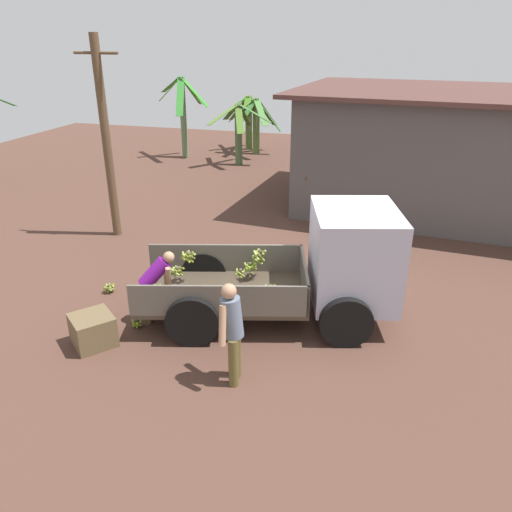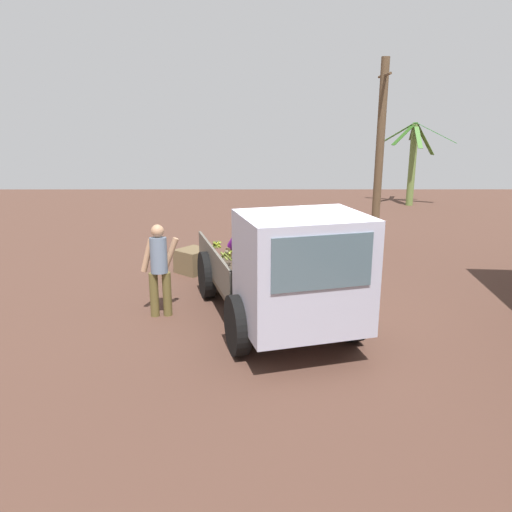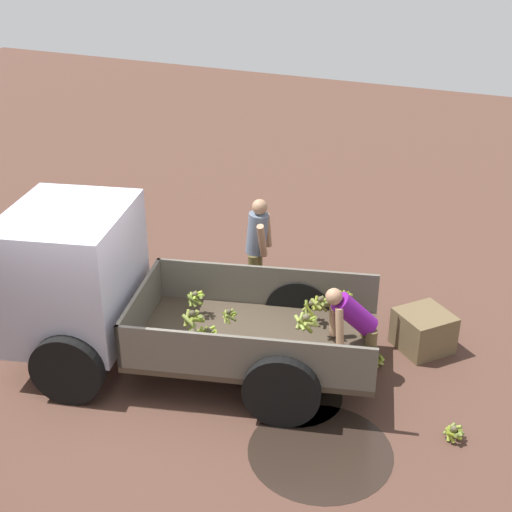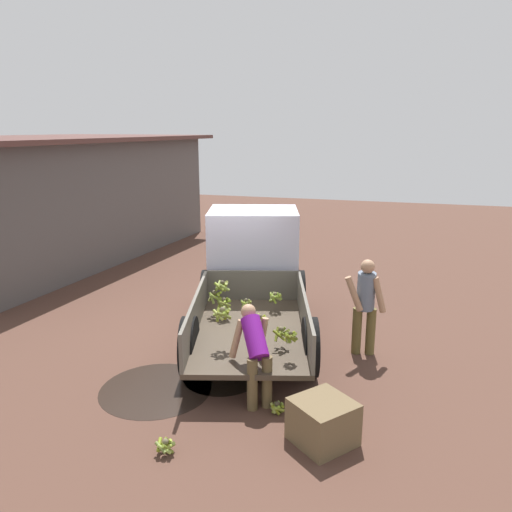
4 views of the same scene
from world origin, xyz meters
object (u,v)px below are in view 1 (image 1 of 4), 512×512
Objects in this scene: utility_pole at (106,139)px; banana_bunch_on_ground_0 at (137,323)px; cargo_truck at (328,264)px; person_foreground_visitor at (232,329)px; person_worker_loading at (154,282)px; banana_bunch_on_ground_1 at (109,287)px; wooden_crate_0 at (93,330)px; person_bystander_near_shed at (306,189)px.

utility_pole is 5.55m from banana_bunch_on_ground_0.
banana_bunch_on_ground_0 is at bearing -173.37° from cargo_truck.
cargo_truck reaches higher than person_foreground_visitor.
banana_bunch_on_ground_1 is at bearing 119.59° from person_worker_loading.
utility_pole is 7.47× the size of wooden_crate_0.
person_bystander_near_shed reaches higher than person_worker_loading.
banana_bunch_on_ground_1 is (-3.43, 2.04, -0.83)m from person_foreground_visitor.
person_worker_loading is 1.37m from wooden_crate_0.
utility_pole reaches higher than cargo_truck.
utility_pole is 2.97× the size of person_foreground_visitor.
person_bystander_near_shed is 2.35× the size of wooden_crate_0.
cargo_truck is at bearing 22.03° from banana_bunch_on_ground_0.
cargo_truck is 7.43× the size of wooden_crate_0.
person_foreground_visitor is at bearing -84.76° from person_bystander_near_shed.
wooden_crate_0 is at bearing -66.42° from banana_bunch_on_ground_1.
person_foreground_visitor is 7.59× the size of banana_bunch_on_ground_0.
person_foreground_visitor reaches higher than banana_bunch_on_ground_0.
utility_pole is at bearing 140.20° from cargo_truck.
person_worker_loading is 2.01× the size of wooden_crate_0.
utility_pole is 3.18× the size of person_bystander_near_shed.
banana_bunch_on_ground_0 is at bearing -41.12° from banana_bunch_on_ground_1.
wooden_crate_0 reaches higher than banana_bunch_on_ground_0.
banana_bunch_on_ground_0 is 1.63m from banana_bunch_on_ground_1.
person_bystander_near_shed is 6.33× the size of banana_bunch_on_ground_1.
banana_bunch_on_ground_0 is (-0.23, -0.38, -0.69)m from person_worker_loading.
utility_pole reaches higher than wooden_crate_0.
person_bystander_near_shed is (4.66, 2.71, -1.69)m from utility_pole.
person_bystander_near_shed is at bearing 74.77° from banana_bunch_on_ground_0.
person_foreground_visitor is 2.55m from banana_bunch_on_ground_0.
wooden_crate_0 reaches higher than banana_bunch_on_ground_1.
person_bystander_near_shed reaches higher than banana_bunch_on_ground_0.
cargo_truck reaches higher than banana_bunch_on_ground_0.
cargo_truck is 20.02× the size of banana_bunch_on_ground_1.
person_worker_loading is 1.74m from banana_bunch_on_ground_1.
person_foreground_visitor is at bearing -130.74° from cargo_truck.
wooden_crate_0 is (2.35, -4.79, -2.29)m from utility_pole.
cargo_truck reaches higher than person_worker_loading.
wooden_crate_0 is at bearing -157.73° from person_worker_loading.
banana_bunch_on_ground_0 is 0.33× the size of wooden_crate_0.
utility_pole is 5.12m from person_worker_loading.
cargo_truck is at bearing -24.41° from utility_pole.
banana_bunch_on_ground_1 is (-3.08, -5.74, -0.76)m from person_bystander_near_shed.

